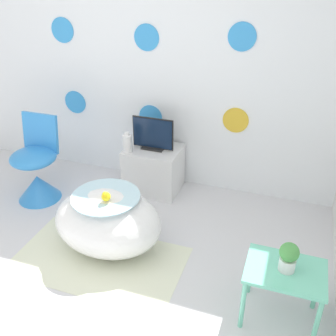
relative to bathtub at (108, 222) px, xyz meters
name	(u,v)px	position (x,y,z in m)	size (l,w,h in m)	color
ground_plane	(34,328)	(-0.11, -0.90, -0.27)	(12.00, 12.00, 0.00)	silver
wall_back_dotted	(150,57)	(-0.11, 1.27, 1.03)	(4.79, 0.05, 2.60)	white
rug	(99,260)	(-0.02, -0.17, -0.26)	(1.36, 0.78, 0.01)	silver
bathtub	(108,222)	(0.00, 0.00, 0.00)	(0.90, 0.66, 0.53)	white
rubber_duck	(106,196)	(0.05, -0.08, 0.30)	(0.07, 0.08, 0.08)	yellow
chair	(37,173)	(-1.01, 0.47, 0.02)	(0.44, 0.44, 0.84)	#338CE0
tv_cabinet	(153,169)	(0.01, 1.00, -0.03)	(0.54, 0.44, 0.47)	silver
tv	(153,135)	(0.01, 1.00, 0.35)	(0.42, 0.12, 0.33)	black
vase	(127,143)	(-0.20, 0.86, 0.29)	(0.09, 0.09, 0.21)	white
side_table	(284,278)	(1.40, -0.27, 0.09)	(0.50, 0.38, 0.42)	#72D8B7
potted_plant_left	(289,256)	(1.40, -0.27, 0.27)	(0.12, 0.12, 0.20)	white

